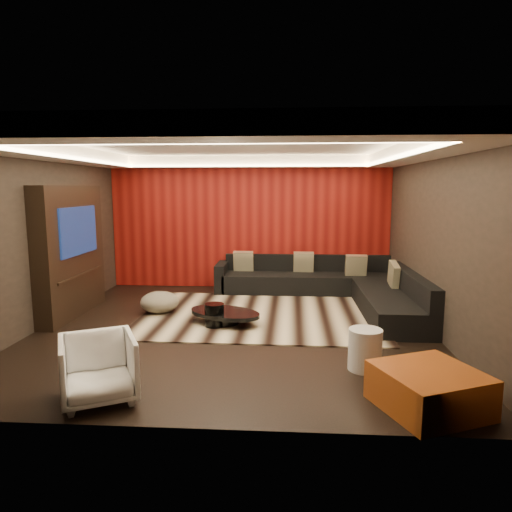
# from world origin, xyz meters

# --- Properties ---
(floor) EXTENTS (6.00, 6.00, 0.02)m
(floor) POSITION_xyz_m (0.00, 0.00, -0.01)
(floor) COLOR black
(floor) RESTS_ON ground
(ceiling) EXTENTS (6.00, 6.00, 0.02)m
(ceiling) POSITION_xyz_m (0.00, 0.00, 2.81)
(ceiling) COLOR silver
(ceiling) RESTS_ON ground
(wall_back) EXTENTS (6.00, 0.02, 2.80)m
(wall_back) POSITION_xyz_m (0.00, 3.01, 1.40)
(wall_back) COLOR black
(wall_back) RESTS_ON ground
(wall_left) EXTENTS (0.02, 6.00, 2.80)m
(wall_left) POSITION_xyz_m (-3.01, 0.00, 1.40)
(wall_left) COLOR black
(wall_left) RESTS_ON ground
(wall_right) EXTENTS (0.02, 6.00, 2.80)m
(wall_right) POSITION_xyz_m (3.01, 0.00, 1.40)
(wall_right) COLOR black
(wall_right) RESTS_ON ground
(red_feature_wall) EXTENTS (5.98, 0.05, 2.78)m
(red_feature_wall) POSITION_xyz_m (0.00, 2.97, 1.40)
(red_feature_wall) COLOR #6B0C0A
(red_feature_wall) RESTS_ON ground
(soffit_back) EXTENTS (6.00, 0.60, 0.22)m
(soffit_back) POSITION_xyz_m (0.00, 2.70, 2.69)
(soffit_back) COLOR silver
(soffit_back) RESTS_ON ground
(soffit_front) EXTENTS (6.00, 0.60, 0.22)m
(soffit_front) POSITION_xyz_m (0.00, -2.70, 2.69)
(soffit_front) COLOR silver
(soffit_front) RESTS_ON ground
(soffit_left) EXTENTS (0.60, 4.80, 0.22)m
(soffit_left) POSITION_xyz_m (-2.70, 0.00, 2.69)
(soffit_left) COLOR silver
(soffit_left) RESTS_ON ground
(soffit_right) EXTENTS (0.60, 4.80, 0.22)m
(soffit_right) POSITION_xyz_m (2.70, 0.00, 2.69)
(soffit_right) COLOR silver
(soffit_right) RESTS_ON ground
(cove_back) EXTENTS (4.80, 0.08, 0.04)m
(cove_back) POSITION_xyz_m (0.00, 2.36, 2.60)
(cove_back) COLOR #FFD899
(cove_back) RESTS_ON ground
(cove_front) EXTENTS (4.80, 0.08, 0.04)m
(cove_front) POSITION_xyz_m (0.00, -2.36, 2.60)
(cove_front) COLOR #FFD899
(cove_front) RESTS_ON ground
(cove_left) EXTENTS (0.08, 4.80, 0.04)m
(cove_left) POSITION_xyz_m (-2.36, 0.00, 2.60)
(cove_left) COLOR #FFD899
(cove_left) RESTS_ON ground
(cove_right) EXTENTS (0.08, 4.80, 0.04)m
(cove_right) POSITION_xyz_m (2.36, 0.00, 2.60)
(cove_right) COLOR #FFD899
(cove_right) RESTS_ON ground
(tv_surround) EXTENTS (0.30, 2.00, 2.20)m
(tv_surround) POSITION_xyz_m (-2.85, 0.60, 1.10)
(tv_surround) COLOR black
(tv_surround) RESTS_ON ground
(tv_screen) EXTENTS (0.04, 1.30, 0.80)m
(tv_screen) POSITION_xyz_m (-2.69, 0.60, 1.45)
(tv_screen) COLOR black
(tv_screen) RESTS_ON ground
(tv_shelf) EXTENTS (0.04, 1.60, 0.04)m
(tv_shelf) POSITION_xyz_m (-2.69, 0.60, 0.70)
(tv_shelf) COLOR black
(tv_shelf) RESTS_ON ground
(rug) EXTENTS (4.04, 3.05, 0.02)m
(rug) POSITION_xyz_m (0.36, 0.74, 0.01)
(rug) COLOR #C3B28F
(rug) RESTS_ON floor
(coffee_table) EXTENTS (1.59, 1.59, 0.20)m
(coffee_table) POSITION_xyz_m (-0.17, 0.17, 0.12)
(coffee_table) COLOR black
(coffee_table) RESTS_ON rug
(drum_stool) EXTENTS (0.39, 0.39, 0.36)m
(drum_stool) POSITION_xyz_m (-0.31, 0.03, 0.20)
(drum_stool) COLOR black
(drum_stool) RESTS_ON rug
(striped_pouf) EXTENTS (0.75, 0.75, 0.36)m
(striped_pouf) POSITION_xyz_m (-1.39, 0.76, 0.20)
(striped_pouf) COLOR beige
(striped_pouf) RESTS_ON rug
(white_side_table) EXTENTS (0.41, 0.41, 0.50)m
(white_side_table) POSITION_xyz_m (1.75, -1.52, 0.25)
(white_side_table) COLOR silver
(white_side_table) RESTS_ON floor
(orange_ottoman) EXTENTS (1.19, 1.19, 0.40)m
(orange_ottoman) POSITION_xyz_m (2.21, -2.48, 0.20)
(orange_ottoman) COLOR #913612
(orange_ottoman) RESTS_ON floor
(armchair) EXTENTS (0.98, 0.99, 0.68)m
(armchair) POSITION_xyz_m (-1.11, -2.50, 0.34)
(armchair) COLOR white
(armchair) RESTS_ON floor
(sectional_sofa) EXTENTS (3.65, 3.50, 0.75)m
(sectional_sofa) POSITION_xyz_m (1.73, 1.86, 0.26)
(sectional_sofa) COLOR black
(sectional_sofa) RESTS_ON floor
(throw_pillows) EXTENTS (3.10, 1.72, 0.50)m
(throw_pillows) POSITION_xyz_m (1.50, 2.28, 0.62)
(throw_pillows) COLOR beige
(throw_pillows) RESTS_ON sectional_sofa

